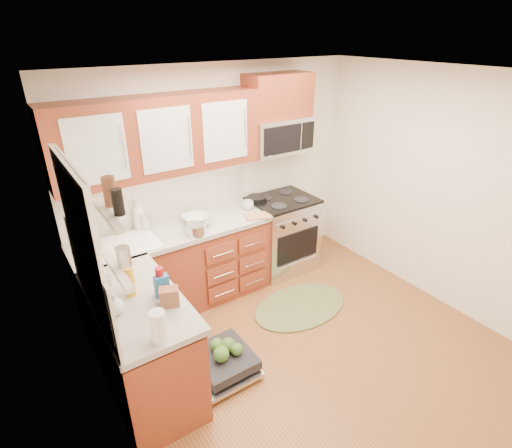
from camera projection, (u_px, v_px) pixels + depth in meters
floor at (314, 353)px, 3.83m from camera, size 3.50×3.50×0.00m
ceiling at (338, 77)px, 2.72m from camera, size 3.50×3.50×0.00m
wall_back at (219, 179)px, 4.57m from camera, size 3.50×0.04×2.50m
wall_left at (108, 316)px, 2.40m from camera, size 0.04×3.50×2.50m
wall_right at (449, 194)px, 4.15m from camera, size 0.04×3.50×2.50m
base_cabinet_back at (178, 270)px, 4.35m from camera, size 2.05×0.60×0.85m
base_cabinet_left at (143, 348)px, 3.30m from camera, size 0.60×1.25×0.85m
countertop_back at (174, 232)px, 4.14m from camera, size 2.07×0.64×0.05m
countertop_left at (136, 301)px, 3.10m from camera, size 0.64×1.27×0.05m
backsplash_back at (160, 196)px, 4.22m from camera, size 2.05×0.02×0.57m
backsplash_left at (90, 280)px, 2.81m from camera, size 0.02×1.25×0.57m
upper_cabinets at (159, 136)px, 3.80m from camera, size 2.05×0.35×0.75m
cabinet_over_mw at (278, 95)px, 4.39m from camera, size 0.76×0.35×0.47m
range at (282, 234)px, 5.02m from camera, size 0.76×0.64×0.95m
microwave at (278, 135)px, 4.57m from camera, size 0.76×0.38×0.40m
sink at (126, 256)px, 3.90m from camera, size 0.62×0.50×0.26m
dishwasher at (220, 364)px, 3.57m from camera, size 0.70×0.60×0.20m
window at (81, 239)px, 2.64m from camera, size 0.03×1.05×1.05m
window_blind at (75, 191)px, 2.51m from camera, size 0.02×0.96×0.40m
shelf_upper at (107, 214)px, 1.80m from camera, size 0.04×0.40×0.03m
shelf_lower at (117, 270)px, 1.93m from camera, size 0.04×0.40×0.03m
rug at (300, 306)px, 4.46m from camera, size 1.13×0.73×0.02m
skillet at (257, 198)px, 4.77m from camera, size 0.30×0.30×0.04m
stock_pot at (196, 229)px, 4.01m from camera, size 0.24×0.24×0.12m
cutting_board at (258, 216)px, 4.41m from camera, size 0.34×0.27×0.02m
canister at (146, 221)px, 4.11m from camera, size 0.13×0.13×0.18m
paper_towel_roll at (158, 327)px, 2.62m from camera, size 0.12×0.12×0.23m
mustard_bottle at (130, 281)px, 3.07m from camera, size 0.09×0.09×0.25m
red_bottle at (160, 281)px, 3.09m from camera, size 0.08×0.08×0.24m
wooden_box at (169, 297)px, 2.99m from camera, size 0.17×0.15×0.14m
blue_carton at (162, 286)px, 3.09m from camera, size 0.11×0.07×0.17m
bowl_a at (195, 218)px, 4.30m from camera, size 0.31×0.31×0.07m
bowl_b at (199, 221)px, 4.22m from camera, size 0.38×0.38×0.09m
cup at (248, 205)px, 4.58m from camera, size 0.16×0.16×0.10m
soap_bottle_a at (138, 214)px, 4.09m from camera, size 0.14×0.14×0.33m
soap_bottle_b at (103, 275)px, 3.20m from camera, size 0.10×0.10×0.19m
soap_bottle_c at (115, 304)px, 2.89m from camera, size 0.17×0.17×0.17m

